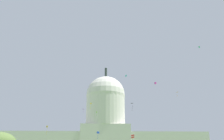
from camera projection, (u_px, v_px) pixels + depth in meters
capitol_building at (105, 134)px, 178.00m from camera, size 140.25×29.11×71.54m
kite_orange_high at (176, 93)px, 138.09m from camera, size 1.52×1.94×2.30m
kite_blue_low at (98, 133)px, 113.19m from camera, size 1.22×1.21×3.51m
kite_red_low at (133, 136)px, 98.90m from camera, size 1.20×1.15×3.68m
kite_yellow_mid at (91, 104)px, 135.08m from camera, size 0.85×0.80×3.65m
kite_lime_mid at (97, 113)px, 155.53m from camera, size 0.55×0.68×2.74m
kite_cyan_high at (126, 76)px, 136.78m from camera, size 0.94×0.63×1.15m
kite_magenta_high at (155, 83)px, 166.90m from camera, size 1.41×1.43×1.26m
kite_violet_mid at (84, 109)px, 154.04m from camera, size 1.53×1.41×2.46m
kite_gold_low at (47, 127)px, 105.33m from camera, size 0.74×0.69×3.86m
kite_turquoise_high at (198, 48)px, 99.70m from camera, size 1.31×1.65×0.24m
kite_black_mid at (132, 105)px, 121.07m from camera, size 1.33×0.90×3.46m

